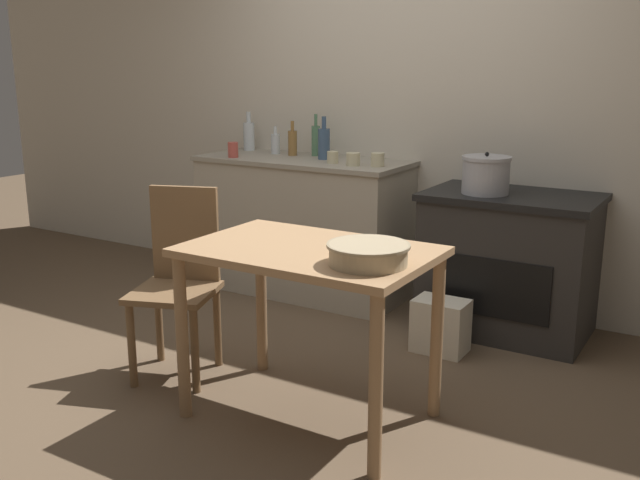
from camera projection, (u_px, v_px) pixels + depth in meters
name	position (u px, v px, depth m)	size (l,w,h in m)	color
ground_plane	(272.00, 373.00, 3.72)	(14.00, 14.00, 0.00)	brown
wall_back	(406.00, 109.00, 4.72)	(8.00, 0.07, 2.55)	beige
counter_cabinet	(303.00, 226.00, 4.95)	(1.47, 0.62, 0.94)	#B2A893
stove	(509.00, 263.00, 4.22)	(0.98, 0.66, 0.84)	#2D2B28
work_table	(309.00, 275.00, 3.12)	(1.07, 0.70, 0.80)	#A87F56
chair	(179.00, 277.00, 3.64)	(0.51, 0.51, 0.96)	brown
flour_sack	(441.00, 326.00, 3.97)	(0.29, 0.20, 0.30)	beige
stock_pot	(486.00, 175.00, 4.09)	(0.28, 0.28, 0.24)	#A8A8AD
mixing_bowl_large	(368.00, 253.00, 2.82)	(0.33, 0.33, 0.09)	tan
bottle_far_left	(293.00, 142.00, 4.96)	(0.06, 0.06, 0.24)	olive
bottle_left	(324.00, 143.00, 4.76)	(0.08, 0.08, 0.29)	#3D5675
bottle_mid_left	(276.00, 143.00, 5.06)	(0.06, 0.06, 0.19)	silver
bottle_center_left	(316.00, 140.00, 4.94)	(0.06, 0.06, 0.29)	#517F5B
bottle_center	(249.00, 135.00, 5.25)	(0.08, 0.08, 0.28)	silver
cup_center_right	(233.00, 150.00, 4.87)	(0.07, 0.07, 0.10)	#B74C42
cup_mid_right	(353.00, 159.00, 4.49)	(0.09, 0.09, 0.08)	beige
cup_right	(378.00, 160.00, 4.45)	(0.08, 0.08, 0.08)	beige
cup_far_right	(333.00, 157.00, 4.59)	(0.07, 0.07, 0.08)	beige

